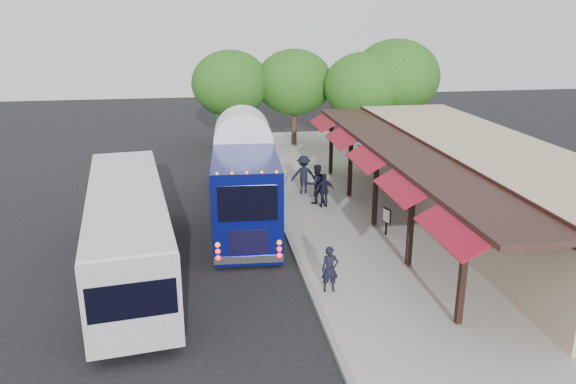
{
  "coord_description": "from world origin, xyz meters",
  "views": [
    {
      "loc": [
        -3.32,
        -17.3,
        8.74
      ],
      "look_at": [
        0.12,
        4.15,
        1.8
      ],
      "focal_mm": 35.0,
      "sensor_mm": 36.0,
      "label": 1
    }
  ],
  "objects_px": {
    "coach_bus": "(244,171)",
    "sign_board": "(387,217)",
    "city_bus": "(128,228)",
    "ped_d": "(304,175)",
    "ped_a": "(330,269)",
    "ped_b": "(316,184)",
    "ped_c": "(324,190)"
  },
  "relations": [
    {
      "from": "city_bus",
      "to": "ped_c",
      "type": "relative_size",
      "value": 7.29
    },
    {
      "from": "city_bus",
      "to": "ped_b",
      "type": "distance_m",
      "value": 9.95
    },
    {
      "from": "city_bus",
      "to": "ped_a",
      "type": "relative_size",
      "value": 7.62
    },
    {
      "from": "ped_c",
      "to": "sign_board",
      "type": "xyz_separation_m",
      "value": [
        1.72,
        -3.79,
        -0.03
      ]
    },
    {
      "from": "ped_a",
      "to": "ped_c",
      "type": "height_order",
      "value": "ped_c"
    },
    {
      "from": "city_bus",
      "to": "ped_d",
      "type": "relative_size",
      "value": 6.06
    },
    {
      "from": "coach_bus",
      "to": "ped_c",
      "type": "relative_size",
      "value": 7.55
    },
    {
      "from": "ped_b",
      "to": "sign_board",
      "type": "distance_m",
      "value": 4.81
    },
    {
      "from": "city_bus",
      "to": "ped_a",
      "type": "xyz_separation_m",
      "value": [
        6.5,
        -2.68,
        -0.78
      ]
    },
    {
      "from": "coach_bus",
      "to": "ped_b",
      "type": "xyz_separation_m",
      "value": [
        3.44,
        0.58,
        -0.95
      ]
    },
    {
      "from": "ped_d",
      "to": "sign_board",
      "type": "bearing_deg",
      "value": 112.59
    },
    {
      "from": "city_bus",
      "to": "ped_c",
      "type": "distance_m",
      "value": 9.82
    },
    {
      "from": "ped_d",
      "to": "ped_a",
      "type": "bearing_deg",
      "value": 85.79
    },
    {
      "from": "ped_a",
      "to": "ped_c",
      "type": "xyz_separation_m",
      "value": [
        1.64,
        8.13,
        0.03
      ]
    },
    {
      "from": "ped_a",
      "to": "sign_board",
      "type": "bearing_deg",
      "value": 52.98
    },
    {
      "from": "coach_bus",
      "to": "ped_d",
      "type": "distance_m",
      "value": 3.93
    },
    {
      "from": "coach_bus",
      "to": "sign_board",
      "type": "relative_size",
      "value": 10.65
    },
    {
      "from": "coach_bus",
      "to": "ped_b",
      "type": "distance_m",
      "value": 3.61
    },
    {
      "from": "coach_bus",
      "to": "ped_d",
      "type": "relative_size",
      "value": 6.27
    },
    {
      "from": "ped_c",
      "to": "sign_board",
      "type": "relative_size",
      "value": 1.41
    },
    {
      "from": "coach_bus",
      "to": "city_bus",
      "type": "xyz_separation_m",
      "value": [
        -4.45,
        -5.46,
        -0.35
      ]
    },
    {
      "from": "ped_a",
      "to": "ped_b",
      "type": "bearing_deg",
      "value": 81.72
    },
    {
      "from": "coach_bus",
      "to": "sign_board",
      "type": "height_order",
      "value": "coach_bus"
    },
    {
      "from": "coach_bus",
      "to": "sign_board",
      "type": "xyz_separation_m",
      "value": [
        5.41,
        -3.8,
        -1.13
      ]
    },
    {
      "from": "coach_bus",
      "to": "ped_c",
      "type": "bearing_deg",
      "value": 3.26
    },
    {
      "from": "city_bus",
      "to": "ped_d",
      "type": "xyz_separation_m",
      "value": [
        7.58,
        7.65,
        -0.58
      ]
    },
    {
      "from": "city_bus",
      "to": "ped_c",
      "type": "xyz_separation_m",
      "value": [
        8.14,
        5.45,
        -0.75
      ]
    },
    {
      "from": "ped_c",
      "to": "ped_b",
      "type": "bearing_deg",
      "value": -72.56
    },
    {
      "from": "ped_a",
      "to": "ped_b",
      "type": "relative_size",
      "value": 0.81
    },
    {
      "from": "ped_d",
      "to": "sign_board",
      "type": "relative_size",
      "value": 1.7
    },
    {
      "from": "city_bus",
      "to": "sign_board",
      "type": "height_order",
      "value": "city_bus"
    },
    {
      "from": "city_bus",
      "to": "coach_bus",
      "type": "bearing_deg",
      "value": 43.6
    }
  ]
}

